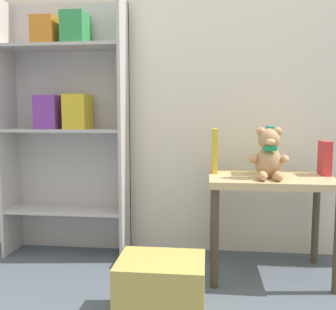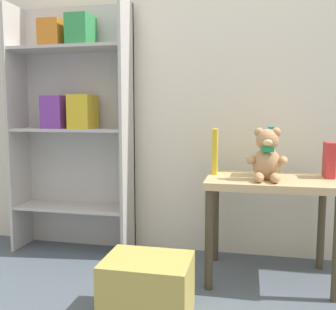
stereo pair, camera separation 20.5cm
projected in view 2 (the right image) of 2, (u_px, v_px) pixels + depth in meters
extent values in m
cube|color=silver|center=(214.00, 48.00, 2.23)|extent=(4.80, 0.06, 2.50)
cube|color=#BCB7B2|center=(19.00, 129.00, 2.37)|extent=(0.02, 0.24, 1.52)
cube|color=#BCB7B2|center=(127.00, 130.00, 2.22)|extent=(0.02, 0.24, 1.52)
cube|color=#BCB7B2|center=(79.00, 129.00, 2.40)|extent=(0.74, 0.02, 1.52)
cube|color=#BCB7B2|center=(73.00, 207.00, 2.35)|extent=(0.70, 0.22, 0.02)
cube|color=#BCB7B2|center=(71.00, 130.00, 2.29)|extent=(0.70, 0.22, 0.02)
cube|color=#BCB7B2|center=(69.00, 49.00, 2.24)|extent=(0.70, 0.22, 0.02)
cube|color=orange|center=(54.00, 34.00, 2.24)|extent=(0.13, 0.17, 0.16)
cube|color=#33934C|center=(81.00, 31.00, 2.20)|extent=(0.13, 0.17, 0.18)
cube|color=purple|center=(57.00, 112.00, 2.29)|extent=(0.13, 0.17, 0.20)
cube|color=gold|center=(83.00, 112.00, 2.25)|extent=(0.13, 0.17, 0.20)
cube|color=tan|center=(270.00, 181.00, 1.91)|extent=(0.64, 0.44, 0.04)
cylinder|color=#453A29|center=(209.00, 240.00, 1.81)|extent=(0.04, 0.04, 0.50)
cylinder|color=#453A29|center=(215.00, 219.00, 2.18)|extent=(0.04, 0.04, 0.50)
cylinder|color=#453A29|center=(321.00, 225.00, 2.06)|extent=(0.04, 0.04, 0.50)
ellipsoid|color=tan|center=(267.00, 164.00, 1.84)|extent=(0.14, 0.10, 0.16)
sphere|color=tan|center=(267.00, 140.00, 1.83)|extent=(0.11, 0.11, 0.11)
sphere|color=tan|center=(259.00, 132.00, 1.83)|extent=(0.05, 0.05, 0.05)
sphere|color=tan|center=(276.00, 132.00, 1.81)|extent=(0.05, 0.05, 0.05)
ellipsoid|color=#F4BB82|center=(268.00, 142.00, 1.78)|extent=(0.05, 0.03, 0.03)
ellipsoid|color=tan|center=(251.00, 160.00, 1.84)|extent=(0.04, 0.09, 0.04)
ellipsoid|color=tan|center=(283.00, 161.00, 1.81)|extent=(0.04, 0.09, 0.04)
ellipsoid|color=tan|center=(259.00, 177.00, 1.78)|extent=(0.05, 0.10, 0.05)
ellipsoid|color=tan|center=(275.00, 178.00, 1.76)|extent=(0.05, 0.10, 0.05)
cube|color=#198E4C|center=(267.00, 149.00, 1.79)|extent=(0.06, 0.02, 0.02)
cube|color=gold|center=(215.00, 151.00, 2.05)|extent=(0.03, 0.13, 0.24)
cube|color=teal|center=(270.00, 151.00, 1.96)|extent=(0.03, 0.14, 0.26)
cube|color=red|center=(329.00, 160.00, 1.91)|extent=(0.04, 0.12, 0.18)
cube|color=tan|center=(148.00, 288.00, 1.57)|extent=(0.36, 0.28, 0.26)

